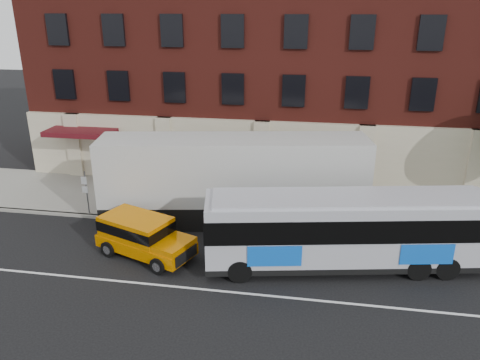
% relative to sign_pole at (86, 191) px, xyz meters
% --- Properties ---
extents(ground, '(120.00, 120.00, 0.00)m').
position_rel_sign_pole_xyz_m(ground, '(8.50, -6.15, -1.45)').
color(ground, black).
rests_on(ground, ground).
extents(sidewalk, '(60.00, 6.00, 0.15)m').
position_rel_sign_pole_xyz_m(sidewalk, '(8.50, 2.85, -1.38)').
color(sidewalk, gray).
rests_on(sidewalk, ground).
extents(kerb, '(60.00, 0.25, 0.15)m').
position_rel_sign_pole_xyz_m(kerb, '(8.50, -0.15, -1.38)').
color(kerb, gray).
rests_on(kerb, ground).
extents(lane_line, '(60.00, 0.12, 0.01)m').
position_rel_sign_pole_xyz_m(lane_line, '(8.50, -5.65, -1.45)').
color(lane_line, silver).
rests_on(lane_line, ground).
extents(building, '(30.00, 12.10, 15.00)m').
position_rel_sign_pole_xyz_m(building, '(8.49, 10.77, 6.13)').
color(building, maroon).
rests_on(building, sidewalk).
extents(sign_pole, '(0.30, 0.20, 2.50)m').
position_rel_sign_pole_xyz_m(sign_pole, '(0.00, 0.00, 0.00)').
color(sign_pole, slate).
rests_on(sign_pole, ground).
extents(city_bus, '(12.11, 4.73, 3.24)m').
position_rel_sign_pole_xyz_m(city_bus, '(13.17, -2.90, 0.34)').
color(city_bus, '#B5B6C0').
rests_on(city_bus, ground).
extents(yellow_suv, '(4.76, 3.27, 1.78)m').
position_rel_sign_pole_xyz_m(yellow_suv, '(4.30, -3.41, -0.43)').
color(yellow_suv, '#CF6E00').
rests_on(yellow_suv, ground).
extents(shipping_container, '(13.53, 4.96, 4.42)m').
position_rel_sign_pole_xyz_m(shipping_container, '(7.69, 0.76, 0.73)').
color(shipping_container, black).
rests_on(shipping_container, ground).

